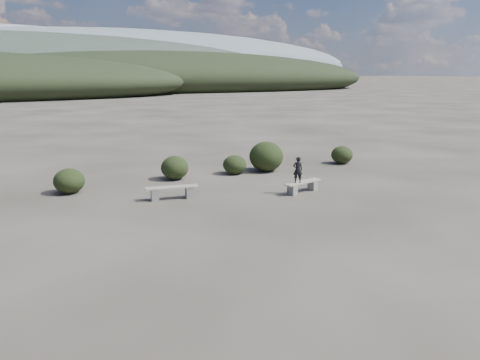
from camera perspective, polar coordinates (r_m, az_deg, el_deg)
ground at (r=13.02m, az=8.78°, el=-7.62°), size 1200.00×1200.00×0.00m
bench_left at (r=17.32m, az=-8.26°, el=-1.40°), size 1.96×0.73×0.48m
bench_right at (r=18.28m, az=7.66°, el=-0.70°), size 1.79×0.76×0.44m
seated_person at (r=17.91m, az=7.06°, el=1.24°), size 0.43×0.37×1.00m
shrub_a at (r=19.13m, az=-20.11°, el=-0.11°), size 1.18×1.18×0.96m
shrub_b at (r=20.52m, az=-7.96°, el=1.49°), size 1.20×1.20×1.03m
shrub_c at (r=21.42m, az=-0.66°, el=1.88°), size 1.08×1.08×0.87m
shrub_d at (r=22.05m, az=3.22°, el=2.88°), size 1.60×1.60×1.40m
shrub_e at (r=24.45m, az=12.32°, el=3.01°), size 1.09×1.09×0.91m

